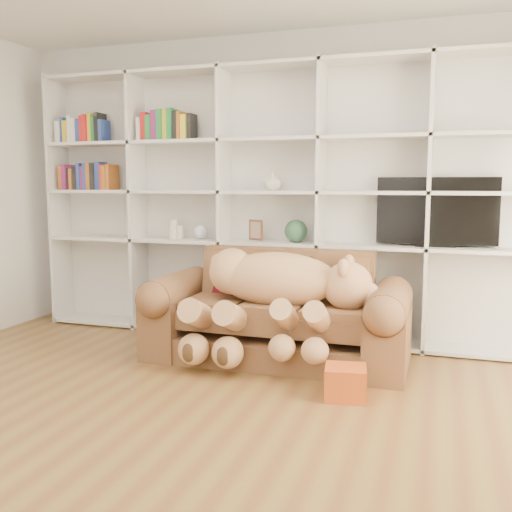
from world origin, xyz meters
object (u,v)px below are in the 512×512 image
(teddy_bear, at_px, (275,291))
(gift_box, at_px, (346,382))
(tv, at_px, (437,213))
(sofa, at_px, (278,319))

(teddy_bear, relative_size, gift_box, 5.33)
(gift_box, bearing_deg, tv, 69.15)
(teddy_bear, height_order, tv, tv)
(sofa, height_order, gift_box, sofa)
(tv, bearing_deg, gift_box, -110.85)
(teddy_bear, height_order, gift_box, teddy_bear)
(sofa, relative_size, teddy_bear, 1.44)
(gift_box, xyz_separation_m, tv, (0.50, 1.32, 1.04))
(teddy_bear, xyz_separation_m, tv, (1.13, 0.81, 0.57))
(sofa, height_order, tv, tv)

